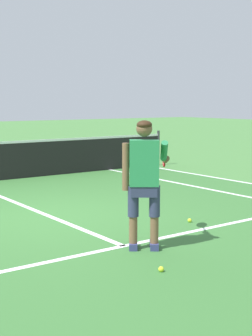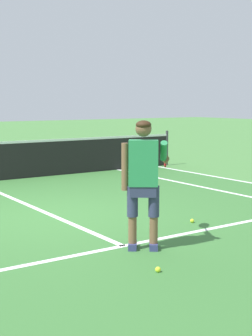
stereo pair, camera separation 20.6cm
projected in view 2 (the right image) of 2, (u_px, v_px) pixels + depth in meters
name	position (u px, v px, depth m)	size (l,w,h in m)	color
ground_plane	(51.00, 215.00, 8.50)	(80.00, 80.00, 0.00)	#477F3D
court_inner_surface	(76.00, 226.00, 7.77)	(10.98, 10.52, 0.00)	#387033
line_service	(123.00, 246.00, 6.67)	(8.23, 0.10, 0.01)	white
line_centre_service	(29.00, 205.00, 9.29)	(0.10, 6.40, 0.01)	white
tennis_player	(144.00, 176.00, 6.42)	(1.10, 0.84, 1.71)	navy
tennis_ball_near_feet	(158.00, 269.00, 5.65)	(0.07, 0.07, 0.07)	#CCE02D
tennis_ball_by_baseline	(192.00, 221.00, 7.96)	(0.07, 0.07, 0.07)	#CCE02D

